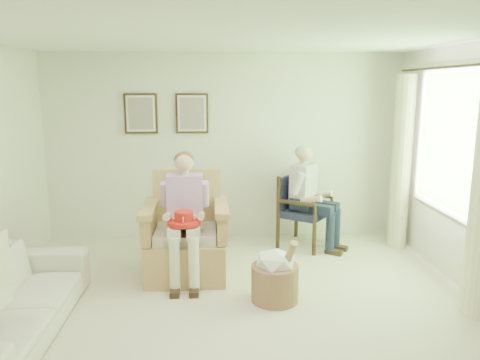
{
  "coord_description": "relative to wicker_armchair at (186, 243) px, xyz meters",
  "views": [
    {
      "loc": [
        -0.16,
        -3.81,
        2.15
      ],
      "look_at": [
        0.15,
        1.64,
        1.05
      ],
      "focal_mm": 35.0,
      "sensor_mm": 36.0,
      "label": 1
    }
  ],
  "objects": [
    {
      "name": "floor",
      "position": [
        0.48,
        -1.35,
        -0.37
      ],
      "size": [
        5.5,
        5.5,
        0.0
      ],
      "primitive_type": "plane",
      "color": "beige",
      "rests_on": "ground"
    },
    {
      "name": "back_wall",
      "position": [
        0.48,
        1.4,
        0.93
      ],
      "size": [
        5.0,
        0.04,
        2.6
      ],
      "primitive_type": "cube",
      "color": "silver",
      "rests_on": "ground"
    },
    {
      "name": "ceiling",
      "position": [
        0.48,
        -1.35,
        2.23
      ],
      "size": [
        5.0,
        5.5,
        0.02
      ],
      "primitive_type": "cube",
      "color": "white",
      "rests_on": "back_wall"
    },
    {
      "name": "window",
      "position": [
        2.95,
        -0.15,
        1.21
      ],
      "size": [
        0.13,
        2.5,
        1.63
      ],
      "color": "#2D6B23",
      "rests_on": "right_wall"
    },
    {
      "name": "curtain_right",
      "position": [
        2.81,
        0.83,
        0.78
      ],
      "size": [
        0.34,
        0.34,
        2.3
      ],
      "primitive_type": "cylinder",
      "color": "beige",
      "rests_on": "ground"
    },
    {
      "name": "framed_print_left",
      "position": [
        -0.67,
        1.37,
        1.41
      ],
      "size": [
        0.45,
        0.05,
        0.55
      ],
      "color": "#382114",
      "rests_on": "back_wall"
    },
    {
      "name": "framed_print_right",
      "position": [
        0.03,
        1.37,
        1.41
      ],
      "size": [
        0.45,
        0.05,
        0.55
      ],
      "color": "#382114",
      "rests_on": "back_wall"
    },
    {
      "name": "wicker_armchair",
      "position": [
        0.0,
        0.0,
        0.0
      ],
      "size": [
        0.92,
        0.91,
        1.18
      ],
      "rotation": [
        0.0,
        0.0,
        0.01
      ],
      "color": "tan",
      "rests_on": "ground"
    },
    {
      "name": "wood_armchair",
      "position": [
        1.56,
        0.99,
        0.15
      ],
      "size": [
        0.62,
        0.58,
        0.95
      ],
      "rotation": [
        0.0,
        0.0,
        0.95
      ],
      "color": "black",
      "rests_on": "ground"
    },
    {
      "name": "sofa",
      "position": [
        -1.47,
        -1.33,
        -0.06
      ],
      "size": [
        2.18,
        0.85,
        0.64
      ],
      "primitive_type": "imported",
      "rotation": [
        0.0,
        0.0,
        1.57
      ],
      "color": "silver",
      "rests_on": "ground"
    },
    {
      "name": "person_wicker",
      "position": [
        0.0,
        -0.15,
        0.47
      ],
      "size": [
        0.4,
        0.63,
        1.42
      ],
      "rotation": [
        0.0,
        0.0,
        0.01
      ],
      "color": "beige",
      "rests_on": "ground"
    },
    {
      "name": "person_dark",
      "position": [
        1.56,
        0.83,
        0.42
      ],
      "size": [
        0.4,
        0.63,
        1.36
      ],
      "rotation": [
        0.0,
        0.0,
        0.95
      ],
      "color": "#181E35",
      "rests_on": "ground"
    },
    {
      "name": "red_hat",
      "position": [
        0.0,
        -0.35,
        0.39
      ],
      "size": [
        0.36,
        0.36,
        0.14
      ],
      "color": "red",
      "rests_on": "person_wicker"
    },
    {
      "name": "hatbox",
      "position": [
        0.93,
        -0.75,
        -0.1
      ],
      "size": [
        0.5,
        0.5,
        0.71
      ],
      "color": "tan",
      "rests_on": "ground"
    }
  ]
}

